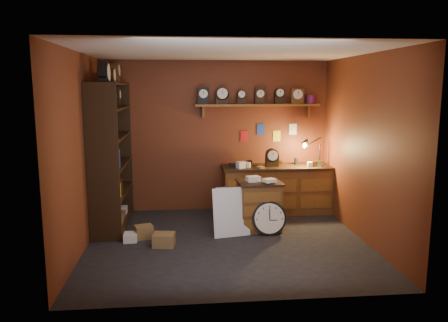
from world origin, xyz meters
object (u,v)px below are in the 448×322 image
low_cabinet (259,203)px  big_round_clock (269,218)px  workbench (277,186)px  shelving_unit (109,149)px

low_cabinet → big_round_clock: bearing=-73.2°
workbench → big_round_clock: workbench is taller
shelving_unit → big_round_clock: shelving_unit is taller
low_cabinet → workbench: bearing=58.8°
shelving_unit → workbench: size_ratio=1.31×
shelving_unit → big_round_clock: size_ratio=4.92×
big_round_clock → low_cabinet: bearing=109.9°
shelving_unit → big_round_clock: (2.47, -0.70, -1.00)m
low_cabinet → big_round_clock: 0.35m
low_cabinet → big_round_clock: size_ratio=1.64×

